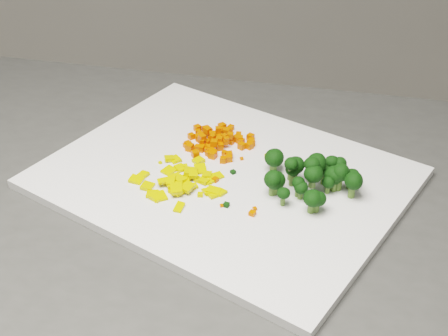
{
  "coord_description": "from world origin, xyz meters",
  "views": [
    {
      "loc": [
        0.17,
        -0.1,
        1.41
      ],
      "look_at": [
        0.17,
        0.62,
        0.92
      ],
      "focal_mm": 50.0,
      "sensor_mm": 36.0,
      "label": 1
    }
  ],
  "objects_px": {
    "cutting_board": "(224,178)",
    "broccoli_pile": "(308,170)",
    "carrot_pile": "(217,136)",
    "pepper_pile": "(180,178)"
  },
  "relations": [
    {
      "from": "cutting_board",
      "to": "pepper_pile",
      "type": "bearing_deg",
      "value": -160.07
    },
    {
      "from": "cutting_board",
      "to": "broccoli_pile",
      "type": "bearing_deg",
      "value": -16.65
    },
    {
      "from": "cutting_board",
      "to": "carrot_pile",
      "type": "xyz_separation_m",
      "value": [
        -0.01,
        0.08,
        0.02
      ]
    },
    {
      "from": "pepper_pile",
      "to": "broccoli_pile",
      "type": "bearing_deg",
      "value": -3.82
    },
    {
      "from": "carrot_pile",
      "to": "pepper_pile",
      "type": "bearing_deg",
      "value": -116.95
    },
    {
      "from": "pepper_pile",
      "to": "cutting_board",
      "type": "bearing_deg",
      "value": 19.93
    },
    {
      "from": "cutting_board",
      "to": "pepper_pile",
      "type": "height_order",
      "value": "pepper_pile"
    },
    {
      "from": "cutting_board",
      "to": "broccoli_pile",
      "type": "distance_m",
      "value": 0.12
    },
    {
      "from": "pepper_pile",
      "to": "broccoli_pile",
      "type": "distance_m",
      "value": 0.17
    },
    {
      "from": "cutting_board",
      "to": "pepper_pile",
      "type": "xyz_separation_m",
      "value": [
        -0.06,
        -0.02,
        0.01
      ]
    }
  ]
}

